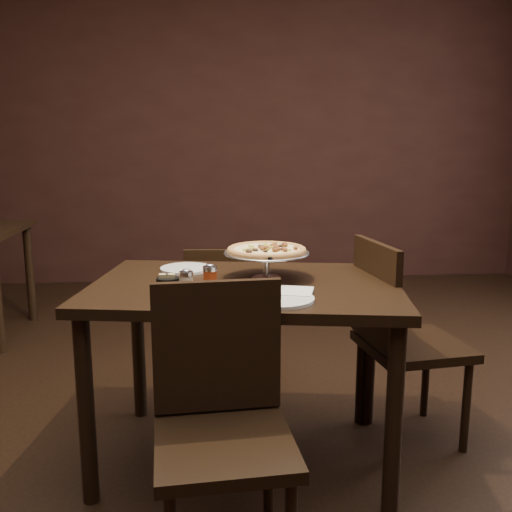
{
  "coord_description": "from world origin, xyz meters",
  "views": [
    {
      "loc": [
        -0.22,
        -2.26,
        1.4
      ],
      "look_at": [
        -0.01,
        0.13,
        0.91
      ],
      "focal_mm": 40.0,
      "sensor_mm": 36.0,
      "label": 1
    }
  ],
  "objects": [
    {
      "name": "pizza_stand",
      "position": [
        0.04,
        0.15,
        0.93
      ],
      "size": [
        0.37,
        0.37,
        0.15
      ],
      "color": "silver",
      "rests_on": "dining_table"
    },
    {
      "name": "chair_near",
      "position": [
        -0.18,
        -0.53,
        0.51
      ],
      "size": [
        0.47,
        0.47,
        0.94
      ],
      "rotation": [
        0.0,
        0.0,
        0.08
      ],
      "color": "black",
      "rests_on": "ground"
    },
    {
      "name": "room",
      "position": [
        0.06,
        0.03,
        1.4
      ],
      "size": [
        6.04,
        7.04,
        2.84
      ],
      "color": "black",
      "rests_on": "ground"
    },
    {
      "name": "plate_left",
      "position": [
        -0.32,
        0.36,
        0.82
      ],
      "size": [
        0.24,
        0.24,
        0.01
      ],
      "primitive_type": "cylinder",
      "color": "white",
      "rests_on": "dining_table"
    },
    {
      "name": "chair_side",
      "position": [
        0.66,
        0.19,
        0.52
      ],
      "size": [
        0.5,
        0.5,
        0.96
      ],
      "rotation": [
        0.0,
        0.0,
        1.71
      ],
      "color": "black",
      "rests_on": "ground"
    },
    {
      "name": "serving_spatula",
      "position": [
        0.06,
        0.01,
        0.93
      ],
      "size": [
        0.14,
        0.14,
        0.02
      ],
      "rotation": [
        0.0,
        0.0,
        -0.71
      ],
      "color": "silver",
      "rests_on": "pizza_stand"
    },
    {
      "name": "plate_near",
      "position": [
        0.05,
        -0.21,
        0.82
      ],
      "size": [
        0.27,
        0.27,
        0.01
      ],
      "primitive_type": "cylinder",
      "color": "white",
      "rests_on": "dining_table"
    },
    {
      "name": "packet_caddy",
      "position": [
        -0.38,
        -0.03,
        0.84
      ],
      "size": [
        0.09,
        0.09,
        0.07
      ],
      "rotation": [
        0.0,
        0.0,
        0.0
      ],
      "color": "black",
      "rests_on": "dining_table"
    },
    {
      "name": "parmesan_shaker",
      "position": [
        -0.31,
        -0.06,
        0.86
      ],
      "size": [
        0.06,
        0.06,
        0.1
      ],
      "color": "beige",
      "rests_on": "dining_table"
    },
    {
      "name": "napkin_stack",
      "position": [
        0.11,
        -0.12,
        0.82
      ],
      "size": [
        0.18,
        0.18,
        0.02
      ],
      "primitive_type": "cube",
      "rotation": [
        0.0,
        0.0,
        -0.27
      ],
      "color": "silver",
      "rests_on": "dining_table"
    },
    {
      "name": "pepper_flake_shaker",
      "position": [
        -0.21,
        0.01,
        0.86
      ],
      "size": [
        0.06,
        0.06,
        0.1
      ],
      "color": "maroon",
      "rests_on": "dining_table"
    },
    {
      "name": "dining_table",
      "position": [
        -0.06,
        0.08,
        0.7
      ],
      "size": [
        1.42,
        1.06,
        0.81
      ],
      "rotation": [
        0.0,
        0.0,
        -0.16
      ],
      "color": "black",
      "rests_on": "ground"
    },
    {
      "name": "chair_far",
      "position": [
        -0.14,
        0.82,
        0.46
      ],
      "size": [
        0.42,
        0.42,
        0.84
      ],
      "rotation": [
        0.0,
        0.0,
        3.06
      ],
      "color": "black",
      "rests_on": "ground"
    }
  ]
}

